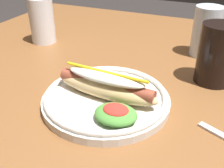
% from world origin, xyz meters
% --- Properties ---
extents(dining_table, '(1.15, 0.93, 0.74)m').
position_xyz_m(dining_table, '(0.00, 0.00, 0.64)').
color(dining_table, brown).
rests_on(dining_table, ground_plane).
extents(hot_dog_plate, '(0.26, 0.26, 0.08)m').
position_xyz_m(hot_dog_plate, '(0.02, -0.21, 0.76)').
color(hot_dog_plate, silver).
rests_on(hot_dog_plate, dining_table).
extents(soda_cup, '(0.08, 0.08, 0.14)m').
position_xyz_m(soda_cup, '(0.21, -0.02, 0.81)').
color(soda_cup, black).
rests_on(soda_cup, dining_table).
extents(water_cup, '(0.07, 0.07, 0.14)m').
position_xyz_m(water_cup, '(0.17, 0.13, 0.81)').
color(water_cup, silver).
rests_on(water_cup, dining_table).
extents(extra_cup, '(0.07, 0.07, 0.14)m').
position_xyz_m(extra_cup, '(-0.30, 0.03, 0.81)').
color(extra_cup, white).
rests_on(extra_cup, dining_table).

